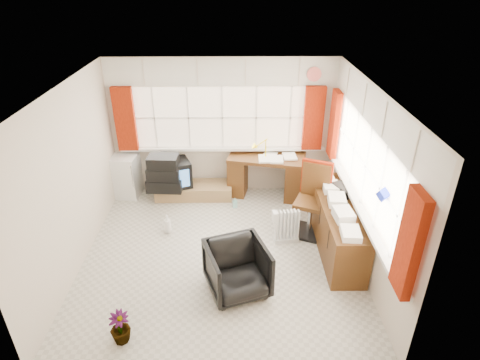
# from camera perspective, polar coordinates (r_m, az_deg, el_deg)

# --- Properties ---
(ground) EXTENTS (4.00, 4.00, 0.00)m
(ground) POSITION_cam_1_polar(r_m,az_deg,el_deg) (6.13, -2.74, -10.44)
(ground) COLOR beige
(ground) RESTS_ON ground
(room_walls) EXTENTS (4.00, 4.00, 4.00)m
(room_walls) POSITION_cam_1_polar(r_m,az_deg,el_deg) (5.32, -3.10, 2.29)
(room_walls) COLOR beige
(room_walls) RESTS_ON ground
(window_back) EXTENTS (3.70, 0.12, 3.60)m
(window_back) POSITION_cam_1_polar(r_m,az_deg,el_deg) (7.32, -2.43, 5.02)
(window_back) COLOR #FFE7C9
(window_back) RESTS_ON room_walls
(window_right) EXTENTS (0.12, 3.70, 3.60)m
(window_right) POSITION_cam_1_polar(r_m,az_deg,el_deg) (5.84, 16.50, -2.62)
(window_right) COLOR #FFE7C9
(window_right) RESTS_ON room_walls
(curtains) EXTENTS (3.83, 3.83, 1.15)m
(curtains) POSITION_cam_1_polar(r_m,az_deg,el_deg) (6.22, 5.81, 5.67)
(curtains) COLOR #982308
(curtains) RESTS_ON room_walls
(overhead_cabinets) EXTENTS (3.98, 3.98, 0.48)m
(overhead_cabinets) POSITION_cam_1_polar(r_m,az_deg,el_deg) (6.02, 6.66, 12.87)
(overhead_cabinets) COLOR silver
(overhead_cabinets) RESTS_ON room_walls
(desk) EXTENTS (1.48, 0.94, 0.82)m
(desk) POSITION_cam_1_polar(r_m,az_deg,el_deg) (7.42, 3.78, 0.98)
(desk) COLOR #593615
(desk) RESTS_ON ground
(desk_lamp) EXTENTS (0.14, 0.12, 0.38)m
(desk_lamp) POSITION_cam_1_polar(r_m,az_deg,el_deg) (7.08, 3.69, 5.11)
(desk_lamp) COLOR #FFE60A
(desk_lamp) RESTS_ON desk
(task_chair) EXTENTS (0.65, 0.67, 1.19)m
(task_chair) POSITION_cam_1_polar(r_m,az_deg,el_deg) (6.40, 10.40, -2.23)
(task_chair) COLOR black
(task_chair) RESTS_ON ground
(office_chair) EXTENTS (0.95, 0.96, 0.70)m
(office_chair) POSITION_cam_1_polar(r_m,az_deg,el_deg) (5.32, -0.38, -12.58)
(office_chair) COLOR black
(office_chair) RESTS_ON ground
(radiator) EXTENTS (0.39, 0.20, 0.56)m
(radiator) POSITION_cam_1_polar(r_m,az_deg,el_deg) (6.28, 6.67, -6.94)
(radiator) COLOR white
(radiator) RESTS_ON ground
(credenza) EXTENTS (0.50, 2.00, 0.85)m
(credenza) POSITION_cam_1_polar(r_m,az_deg,el_deg) (6.23, 13.43, -6.06)
(credenza) COLOR #593615
(credenza) RESTS_ON ground
(file_tray) EXTENTS (0.41, 0.46, 0.12)m
(file_tray) POSITION_cam_1_polar(r_m,az_deg,el_deg) (6.32, 14.87, -1.26)
(file_tray) COLOR black
(file_tray) RESTS_ON credenza
(tv_bench) EXTENTS (1.40, 0.50, 0.25)m
(tv_bench) POSITION_cam_1_polar(r_m,az_deg,el_deg) (7.52, -6.54, -1.46)
(tv_bench) COLOR #99794C
(tv_bench) RESTS_ON ground
(crt_tv) EXTENTS (0.67, 0.64, 0.48)m
(crt_tv) POSITION_cam_1_polar(r_m,az_deg,el_deg) (7.37, -9.26, 0.91)
(crt_tv) COLOR black
(crt_tv) RESTS_ON tv_bench
(hifi_stack) EXTENTS (0.65, 0.43, 0.66)m
(hifi_stack) POSITION_cam_1_polar(r_m,az_deg,el_deg) (7.24, -10.70, 0.86)
(hifi_stack) COLOR black
(hifi_stack) RESTS_ON tv_bench
(mini_fridge) EXTENTS (0.52, 0.53, 0.80)m
(mini_fridge) POSITION_cam_1_polar(r_m,az_deg,el_deg) (7.69, -15.90, 0.60)
(mini_fridge) COLOR white
(mini_fridge) RESTS_ON ground
(spray_bottle_a) EXTENTS (0.16, 0.16, 0.32)m
(spray_bottle_a) POSITION_cam_1_polar(r_m,az_deg,el_deg) (6.58, -10.26, -6.13)
(spray_bottle_a) COLOR white
(spray_bottle_a) RESTS_ON ground
(spray_bottle_b) EXTENTS (0.09, 0.09, 0.18)m
(spray_bottle_b) POSITION_cam_1_polar(r_m,az_deg,el_deg) (7.15, -0.72, -3.26)
(spray_bottle_b) COLOR #8ED4CB
(spray_bottle_b) RESTS_ON ground
(flower_vase) EXTENTS (0.29, 0.29, 0.41)m
(flower_vase) POSITION_cam_1_polar(r_m,az_deg,el_deg) (5.02, -16.71, -19.44)
(flower_vase) COLOR black
(flower_vase) RESTS_ON ground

